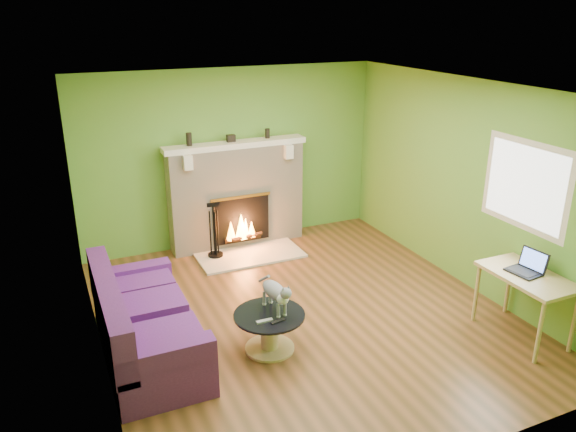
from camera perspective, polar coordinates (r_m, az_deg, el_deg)
name	(u,v)px	position (r m, az deg, el deg)	size (l,w,h in m)	color
floor	(304,314)	(6.68, 1.64, -9.91)	(5.00, 5.00, 0.00)	#563718
ceiling	(307,89)	(5.82, 1.90, 12.77)	(5.00, 5.00, 0.00)	white
wall_back	(231,158)	(8.35, -5.78, 5.93)	(5.00, 5.00, 0.00)	#609A32
wall_front	(458,318)	(4.23, 16.91, -9.87)	(5.00, 5.00, 0.00)	#609A32
wall_left	(90,243)	(5.59, -19.51, -2.59)	(5.00, 5.00, 0.00)	#609A32
wall_right	(467,185)	(7.35, 17.77, 3.04)	(5.00, 5.00, 0.00)	#609A32
window_frame	(526,185)	(6.67, 22.98, 2.89)	(1.20, 1.20, 0.00)	silver
window_pane	(525,185)	(6.66, 22.94, 2.89)	(1.06, 1.06, 0.00)	white
fireplace	(237,195)	(8.33, -5.24, 2.12)	(2.10, 0.46, 1.58)	beige
hearth	(250,255)	(8.15, -3.88, -3.97)	(1.50, 0.75, 0.03)	beige
mantel	(235,145)	(8.11, -5.37, 7.24)	(2.10, 0.28, 0.08)	silver
sofa	(142,325)	(6.00, -14.60, -10.70)	(0.89, 1.95, 0.88)	#4A1A64
coffee_table	(269,329)	(5.94, -1.90, -11.41)	(0.74, 0.74, 0.42)	tan
desk	(527,282)	(6.48, 23.11, -6.20)	(0.58, 1.00, 0.74)	tan
cat	(274,294)	(5.82, -1.40, -7.94)	(0.22, 0.60, 0.38)	slate
remote_silver	(265,321)	(5.72, -2.40, -10.61)	(0.17, 0.04, 0.02)	gray
remote_black	(278,321)	(5.71, -1.03, -10.65)	(0.16, 0.04, 0.02)	black
laptop	(525,262)	(6.41, 22.93, -4.37)	(0.29, 0.33, 0.24)	black
fire_tools	(214,229)	(7.98, -7.49, -1.37)	(0.22, 0.22, 0.81)	black
mantel_vase_left	(189,139)	(7.92, -10.02, 7.68)	(0.08, 0.08, 0.18)	black
mantel_vase_right	(267,133)	(8.28, -2.11, 8.38)	(0.07, 0.07, 0.14)	black
mantel_box	(231,138)	(8.10, -5.82, 7.87)	(0.12, 0.08, 0.10)	black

